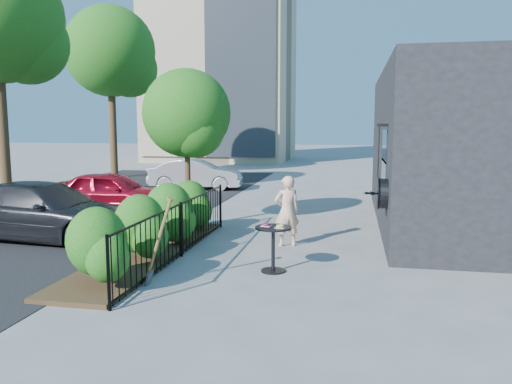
% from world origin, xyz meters
% --- Properties ---
extents(ground, '(120.00, 120.00, 0.00)m').
position_xyz_m(ground, '(0.00, 0.00, 0.00)').
color(ground, gray).
rests_on(ground, ground).
extents(shop_building, '(6.22, 9.00, 4.00)m').
position_xyz_m(shop_building, '(5.50, 4.50, 2.00)').
color(shop_building, black).
rests_on(shop_building, ground).
extents(fence, '(0.05, 6.05, 1.10)m').
position_xyz_m(fence, '(-1.50, 0.00, 0.56)').
color(fence, black).
rests_on(fence, ground).
extents(planting_bed, '(1.30, 6.00, 0.08)m').
position_xyz_m(planting_bed, '(-2.20, 0.00, 0.04)').
color(planting_bed, '#382616').
rests_on(planting_bed, ground).
extents(shrubs, '(1.10, 5.60, 1.24)m').
position_xyz_m(shrubs, '(-2.10, 0.10, 0.70)').
color(shrubs, '#185313').
rests_on(shrubs, ground).
extents(patio_tree, '(2.20, 2.20, 3.94)m').
position_xyz_m(patio_tree, '(-2.24, 2.76, 2.76)').
color(patio_tree, '#3F2B19').
rests_on(patio_tree, ground).
extents(street, '(9.00, 30.00, 0.01)m').
position_xyz_m(street, '(-7.00, 3.00, 0.00)').
color(street, black).
rests_on(street, ground).
extents(street_tree_far, '(4.40, 4.40, 8.28)m').
position_xyz_m(street_tree_far, '(-9.94, 13.96, 5.92)').
color(street_tree_far, '#3F2B19').
rests_on(street_tree_far, ground).
extents(cafe_table, '(0.65, 0.65, 0.87)m').
position_xyz_m(cafe_table, '(0.45, -0.68, 0.56)').
color(cafe_table, black).
rests_on(cafe_table, ground).
extents(woman, '(0.66, 0.56, 1.53)m').
position_xyz_m(woman, '(0.44, 1.31, 0.76)').
color(woman, beige).
rests_on(woman, ground).
extents(shovel, '(0.51, 0.19, 1.49)m').
position_xyz_m(shovel, '(-1.26, -1.82, 0.66)').
color(shovel, brown).
rests_on(shovel, ground).
extents(car_red, '(3.77, 1.66, 1.26)m').
position_xyz_m(car_red, '(-5.18, 4.31, 0.63)').
color(car_red, '#A90E26').
rests_on(car_red, ground).
extents(car_silver, '(3.92, 1.80, 1.25)m').
position_xyz_m(car_silver, '(-4.51, 10.26, 0.62)').
color(car_silver, '#AFAFB4').
rests_on(car_silver, ground).
extents(car_darkgrey, '(4.59, 2.06, 1.31)m').
position_xyz_m(car_darkgrey, '(-5.08, 0.87, 0.65)').
color(car_darkgrey, black).
rests_on(car_darkgrey, ground).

